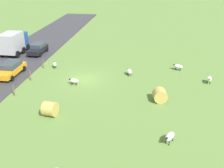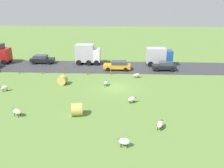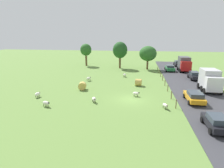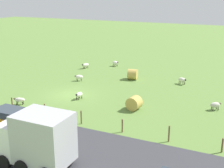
# 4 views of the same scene
# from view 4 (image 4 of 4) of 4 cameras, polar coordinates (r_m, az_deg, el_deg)

# --- Properties ---
(ground_plane) EXTENTS (160.00, 160.00, 0.00)m
(ground_plane) POSITION_cam_4_polar(r_m,az_deg,el_deg) (32.97, -7.82, -2.02)
(ground_plane) COLOR olive
(sheep_0) EXTENTS (0.71, 1.12, 0.78)m
(sheep_0) POSITION_cam_4_polar(r_m,az_deg,el_deg) (45.09, 0.62, 3.99)
(sheep_0) COLOR white
(sheep_0) RESTS_ON ground_plane
(sheep_1) EXTENTS (1.09, 0.55, 0.72)m
(sheep_1) POSITION_cam_4_polar(r_m,az_deg,el_deg) (31.42, -6.21, -2.00)
(sheep_1) COLOR silver
(sheep_1) RESTS_ON ground_plane
(sheep_2) EXTENTS (0.77, 1.16, 0.71)m
(sheep_2) POSITION_cam_4_polar(r_m,az_deg,el_deg) (31.10, -16.96, -2.86)
(sheep_2) COLOR silver
(sheep_2) RESTS_ON ground_plane
(sheep_3) EXTENTS (0.86, 1.08, 0.76)m
(sheep_3) POSITION_cam_4_polar(r_m,az_deg,el_deg) (37.83, -6.22, 1.32)
(sheep_3) COLOR white
(sheep_3) RESTS_ON ground_plane
(sheep_4) EXTENTS (0.96, 1.08, 0.77)m
(sheep_4) POSITION_cam_4_polar(r_m,az_deg,el_deg) (29.96, 18.82, -3.75)
(sheep_4) COLOR beige
(sheep_4) RESTS_ON ground_plane
(sheep_5) EXTENTS (1.00, 1.21, 0.80)m
(sheep_5) POSITION_cam_4_polar(r_m,az_deg,el_deg) (37.17, 13.04, 0.76)
(sheep_5) COLOR silver
(sheep_5) RESTS_ON ground_plane
(sheep_6) EXTENTS (1.27, 0.89, 0.76)m
(sheep_6) POSITION_cam_4_polar(r_m,az_deg,el_deg) (43.93, -5.01, 3.56)
(sheep_6) COLOR silver
(sheep_6) RESTS_ON ground_plane
(hay_bale_0) EXTENTS (1.48, 1.33, 1.31)m
(hay_bale_0) POSITION_cam_4_polar(r_m,az_deg,el_deg) (38.29, 3.89, 1.82)
(hay_bale_0) COLOR tan
(hay_bale_0) RESTS_ON ground_plane
(hay_bale_1) EXTENTS (1.26, 1.42, 1.29)m
(hay_bale_1) POSITION_cam_4_polar(r_m,az_deg,el_deg) (28.51, 4.18, -3.60)
(hay_bale_1) COLOR tan
(hay_bale_1) RESTS_ON ground_plane
(fence_post_0) EXTENTS (0.12, 0.12, 1.22)m
(fence_post_0) POSITION_cam_4_polar(r_m,az_deg,el_deg) (29.89, -18.22, -3.52)
(fence_post_0) COLOR brown
(fence_post_0) RESTS_ON ground_plane
(fence_post_1) EXTENTS (0.12, 0.12, 1.19)m
(fence_post_1) POSITION_cam_4_polar(r_m,az_deg,el_deg) (27.58, -12.50, -4.81)
(fence_post_1) COLOR brown
(fence_post_1) RESTS_ON ground_plane
(fence_post_2) EXTENTS (0.12, 0.12, 1.18)m
(fence_post_2) POSITION_cam_4_polar(r_m,az_deg,el_deg) (25.61, -5.79, -6.23)
(fence_post_2) COLOR brown
(fence_post_2) RESTS_ON ground_plane
(fence_post_3) EXTENTS (0.12, 0.12, 1.09)m
(fence_post_3) POSITION_cam_4_polar(r_m,az_deg,el_deg) (24.06, 1.95, -7.84)
(fence_post_3) COLOR brown
(fence_post_3) RESTS_ON ground_plane
(fence_post_4) EXTENTS (0.12, 0.12, 1.27)m
(fence_post_4) POSITION_cam_4_polar(r_m,az_deg,el_deg) (22.97, 10.65, -9.17)
(fence_post_4) COLOR brown
(fence_post_4) RESTS_ON ground_plane
(fence_post_5) EXTENTS (0.12, 0.12, 1.06)m
(fence_post_5) POSITION_cam_4_polar(r_m,az_deg,el_deg) (22.54, 19.99, -10.79)
(fence_post_5) COLOR brown
(fence_post_5) RESTS_ON ground_plane
(truck_1) EXTENTS (2.75, 4.48, 3.60)m
(truck_1) POSITION_cam_4_polar(r_m,az_deg,el_deg) (19.56, -13.78, -9.97)
(truck_1) COLOR white
(truck_1) RESTS_ON road_strip
(car_2) EXTENTS (2.21, 4.54, 1.49)m
(car_2) POSITION_cam_4_polar(r_m,az_deg,el_deg) (26.06, -18.21, -6.01)
(car_2) COLOR orange
(car_2) RESTS_ON road_strip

